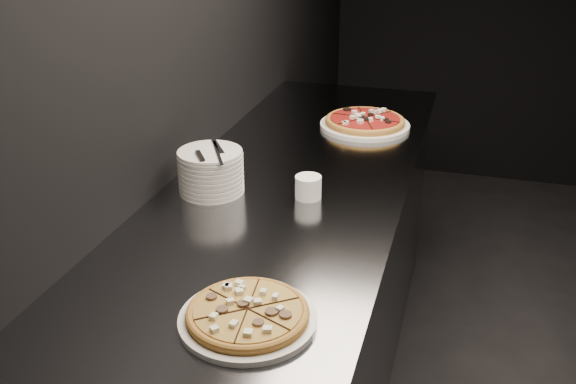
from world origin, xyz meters
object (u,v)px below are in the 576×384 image
(counter, at_px, (286,308))
(pizza_mushroom, at_px, (248,315))
(plate_stack, at_px, (211,171))
(cutlery, at_px, (210,152))
(pizza_tomato, at_px, (365,122))
(ramekin, at_px, (308,187))

(counter, bearing_deg, pizza_mushroom, -80.16)
(plate_stack, xyz_separation_m, cutlery, (0.01, -0.02, 0.07))
(pizza_tomato, bearing_deg, ramekin, -94.12)
(pizza_tomato, xyz_separation_m, plate_stack, (-0.35, -0.73, 0.04))
(pizza_tomato, relative_size, ramekin, 4.46)
(counter, xyz_separation_m, pizza_tomato, (0.14, 0.64, 0.48))
(pizza_tomato, bearing_deg, cutlery, -114.65)
(cutlery, bearing_deg, counter, -7.29)
(pizza_mushroom, bearing_deg, plate_stack, 118.95)
(counter, relative_size, plate_stack, 12.35)
(counter, relative_size, pizza_tomato, 6.86)
(counter, bearing_deg, plate_stack, -156.50)
(counter, distance_m, pizza_mushroom, 0.85)
(pizza_mushroom, bearing_deg, counter, 99.84)
(counter, relative_size, ramekin, 30.57)
(counter, relative_size, cutlery, 12.07)
(ramekin, bearing_deg, counter, 147.20)
(plate_stack, relative_size, ramekin, 2.47)
(pizza_mushroom, relative_size, plate_stack, 1.77)
(pizza_mushroom, distance_m, plate_stack, 0.69)
(pizza_mushroom, bearing_deg, cutlery, 118.98)
(cutlery, bearing_deg, pizza_tomato, 30.35)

